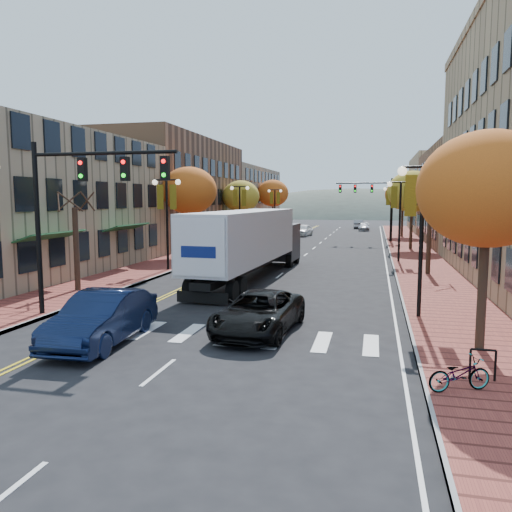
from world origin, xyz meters
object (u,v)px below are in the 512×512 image
Objects in this scene: bicycle at (459,374)px; semi_truck at (251,239)px; navy_sedan at (102,318)px; black_suv at (259,313)px.

semi_truck is at bearing 5.54° from bicycle.
black_suv is (4.74, 2.52, -0.13)m from navy_sedan.
black_suv is at bearing 24.95° from navy_sedan.
black_suv is 7.59m from bicycle.
bicycle is at bearing -13.88° from navy_sedan.
bicycle is at bearing -32.66° from black_suv.
black_suv reaches higher than bicycle.
semi_truck is 12.05m from black_suv.
semi_truck is 10.31× the size of bicycle.
black_suv is 3.27× the size of bicycle.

